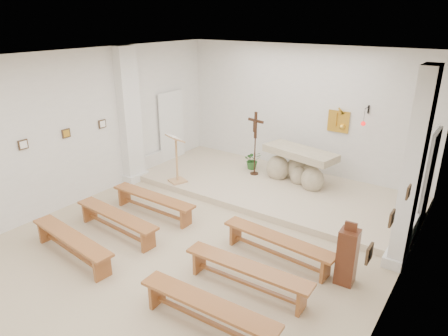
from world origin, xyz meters
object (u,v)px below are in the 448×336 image
Objects in this scene: lectern at (176,158)px; bench_left_front at (153,200)px; altar at (298,168)px; bench_right_front at (278,243)px; bench_right_third at (208,308)px; crucifix_stand at (255,139)px; bench_left_second at (116,219)px; donation_pedestal at (347,256)px; bench_left_third at (71,241)px; bench_right_second at (247,272)px.

bench_left_front is at bearing -48.01° from lectern.
altar is at bearing 58.85° from bench_left_front.
bench_right_front is 2.09m from bench_right_third.
crucifix_stand is 0.78× the size of bench_right_third.
bench_right_third is (2.30, -5.14, -0.79)m from crucifix_stand.
bench_right_third is at bearing -86.26° from bench_right_front.
lectern reaches higher than bench_left_second.
donation_pedestal is 1.25m from bench_right_front.
lectern is 3.61m from bench_left_third.
lectern reaches higher than bench_left_third.
bench_right_front and bench_right_second have the same top height.
bench_left_second is (-4.33, -1.11, -0.15)m from donation_pedestal.
lectern is at bearing 143.73° from bench_right_second.
altar is at bearing 99.43° from bench_right_third.
lectern is 0.59× the size of bench_left_third.
bench_right_third is at bearing -66.45° from altar.
bench_right_third is at bearing -52.17° from crucifix_stand.
lectern is 0.59× the size of bench_left_front.
bench_left_front is at bearing 95.63° from bench_left_third.
bench_left_third is at bearing -60.32° from lectern.
lectern is at bearing 160.81° from donation_pedestal.
donation_pedestal reaches higher than bench_right_second.
crucifix_stand is at bearing 70.29° from lectern.
altar is 0.91× the size of bench_left_front.
bench_right_third is (3.09, -1.05, 0.00)m from bench_left_second.
bench_right_front is at bearing 179.39° from donation_pedestal.
bench_left_front is at bearing 143.54° from bench_right_third.
crucifix_stand is (-1.19, -0.19, 0.62)m from altar.
bench_left_third is (-3.09, -1.05, 0.00)m from bench_right_second.
lectern is 5.10m from donation_pedestal.
crucifix_stand is 4.76m from bench_right_second.
donation_pedestal is at bearing 32.06° from bench_left_third.
altar is 4.72m from bench_left_second.
lectern is at bearing 104.73° from bench_left_third.
donation_pedestal is 2.49m from bench_right_third.
bench_right_second is (3.09, -1.05, 0.00)m from bench_left_front.
bench_left_front is 3.73m from bench_right_third.
bench_right_front is at bearing -0.97° from lectern.
lectern is 1.61m from bench_left_front.
bench_left_second is at bearing -157.57° from bench_right_front.
altar is 0.90× the size of bench_left_third.
bench_right_front is at bearing 87.61° from bench_right_third.
bench_left_second is at bearing 95.63° from bench_left_third.
altar is at bearing 123.13° from donation_pedestal.
altar is 1.16× the size of crucifix_stand.
crucifix_stand reaches higher than altar.
bench_left_second is at bearing -103.08° from altar.
bench_right_front is (2.30, -3.05, -0.79)m from crucifix_stand.
bench_left_front is (-0.79, -3.05, -0.79)m from crucifix_stand.
donation_pedestal is (3.54, -2.99, -0.64)m from crucifix_stand.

